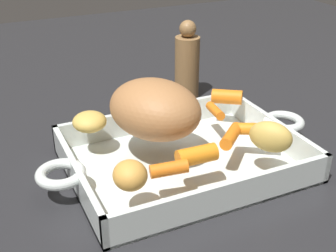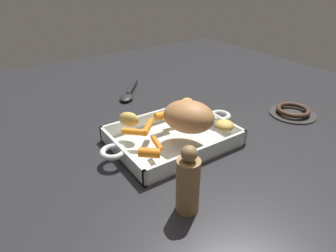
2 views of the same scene
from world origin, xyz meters
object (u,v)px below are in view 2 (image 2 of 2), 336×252
object	(u,v)px
baby_carrot_southeast	(157,144)
baby_carrot_southwest	(149,153)
baby_carrot_long	(164,115)
potato_corner	(225,125)
stove_burner_rear	(293,112)
serving_spoon	(129,93)
baby_carrot_northeast	(133,132)
baby_carrot_northwest	(174,111)
potato_golden_large	(187,104)
pork_roast	(189,116)
baby_carrot_short	(148,127)
potato_near_roast	(129,120)
roasting_dish	(172,138)
pepper_mill	(188,183)

from	to	relation	value
baby_carrot_southeast	baby_carrot_southwest	size ratio (longest dim) A/B	1.04
baby_carrot_long	potato_corner	distance (m)	0.18
stove_burner_rear	baby_carrot_southeast	bearing A→B (deg)	177.19
serving_spoon	baby_carrot_long	bearing A→B (deg)	30.65
baby_carrot_northeast	baby_carrot_northwest	bearing A→B (deg)	14.42
stove_burner_rear	serving_spoon	bearing A→B (deg)	129.19
baby_carrot_long	potato_corner	world-z (taller)	potato_corner
baby_carrot_long	potato_golden_large	bearing A→B (deg)	9.39
pork_roast	serving_spoon	xyz separation A→B (m)	(0.03, 0.41, -0.08)
baby_carrot_southeast	baby_carrot_short	xyz separation A→B (m)	(0.02, 0.08, 0.00)
stove_burner_rear	potato_near_roast	bearing A→B (deg)	163.66
roasting_dish	baby_carrot_southeast	bearing A→B (deg)	-147.65
pork_roast	stove_burner_rear	distance (m)	0.41
baby_carrot_northeast	potato_near_roast	size ratio (longest dim) A/B	0.97
baby_carrot_short	pepper_mill	bearing A→B (deg)	-103.68
pork_roast	baby_carrot_long	xyz separation A→B (m)	(-0.02, 0.09, -0.03)
potato_golden_large	baby_carrot_northwest	bearing A→B (deg)	-173.03
baby_carrot_short	stove_burner_rear	xyz separation A→B (m)	(0.49, -0.11, -0.04)
baby_carrot_northwest	baby_carrot_southeast	distance (m)	0.19
pork_roast	potato_golden_large	distance (m)	0.14
baby_carrot_northeast	baby_carrot_short	xyz separation A→B (m)	(0.05, 0.00, -0.00)
pepper_mill	baby_carrot_northwest	bearing A→B (deg)	59.24
baby_carrot_southwest	baby_carrot_short	size ratio (longest dim) A/B	0.76
serving_spoon	pork_roast	bearing A→B (deg)	35.10
potato_golden_large	roasting_dish	bearing A→B (deg)	-144.28
baby_carrot_short	potato_corner	distance (m)	0.21
baby_carrot_southwest	potato_corner	bearing A→B (deg)	-0.63
roasting_dish	baby_carrot_northwest	world-z (taller)	baby_carrot_northwest
pork_roast	potato_corner	bearing A→B (deg)	-33.62
baby_carrot_northeast	stove_burner_rear	bearing A→B (deg)	-11.39
baby_carrot_northwest	potato_near_roast	distance (m)	0.15
potato_golden_large	baby_carrot_short	bearing A→B (deg)	-164.53
potato_golden_large	baby_carrot_southwest	bearing A→B (deg)	-145.20
baby_carrot_long	baby_carrot_short	bearing A→B (deg)	-156.82
potato_corner	baby_carrot_northeast	bearing A→B (deg)	151.87
baby_carrot_northeast	baby_carrot_southwest	bearing A→B (deg)	-98.59
roasting_dish	baby_carrot_northeast	bearing A→B (deg)	163.17
pork_roast	baby_carrot_northeast	world-z (taller)	pork_roast
roasting_dish	pepper_mill	world-z (taller)	pepper_mill
baby_carrot_short	baby_carrot_northeast	bearing A→B (deg)	-178.32
baby_carrot_northeast	baby_carrot_long	distance (m)	0.12
baby_carrot_southwest	stove_burner_rear	xyz separation A→B (m)	(0.56, 0.00, -0.05)
potato_near_roast	baby_carrot_short	bearing A→B (deg)	-53.34
baby_carrot_short	pepper_mill	distance (m)	0.27
potato_golden_large	stove_burner_rear	bearing A→B (deg)	-25.83
stove_burner_rear	potato_corner	bearing A→B (deg)	-178.68
baby_carrot_southwest	baby_carrot_short	xyz separation A→B (m)	(0.06, 0.12, -0.00)
pepper_mill	pork_roast	bearing A→B (deg)	52.28
pork_roast	potato_corner	distance (m)	0.10
pork_roast	baby_carrot_northwest	distance (m)	0.11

